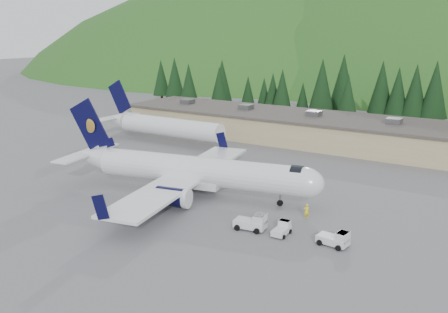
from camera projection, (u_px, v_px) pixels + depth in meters
ground at (199, 195)px, 65.50m from camera, size 600.00×600.00×0.00m
airliner at (192, 171)px, 65.08m from camera, size 36.13×34.12×12.03m
second_airliner at (159, 125)px, 95.63m from camera, size 27.50×11.00×10.05m
baggage_tug_a at (253, 223)px, 54.13m from camera, size 3.63×2.45×1.83m
baggage_tug_b at (335, 239)px, 50.06m from camera, size 3.26×2.16×1.66m
baggage_tug_c at (282, 229)px, 52.98m from camera, size 1.65×2.64×1.38m
terminal_building at (290, 126)px, 98.50m from camera, size 71.00×17.00×6.10m
ramp_worker at (307, 211)px, 57.24m from camera, size 0.79×0.77×1.83m
tree_line at (342, 90)px, 116.24m from camera, size 114.66×19.77×14.29m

